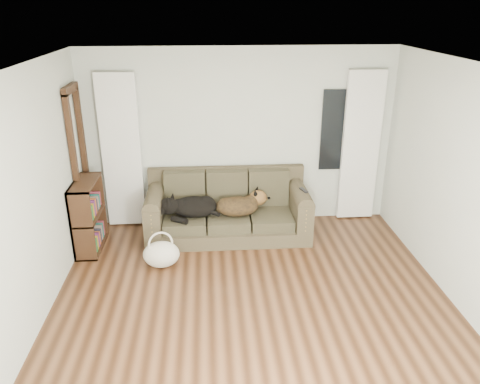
{
  "coord_description": "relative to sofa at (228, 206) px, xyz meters",
  "views": [
    {
      "loc": [
        -0.46,
        -4.1,
        3.16
      ],
      "look_at": [
        -0.05,
        1.6,
        0.82
      ],
      "focal_mm": 35.0,
      "sensor_mm": 36.0,
      "label": 1
    }
  ],
  "objects": [
    {
      "name": "wall_left",
      "position": [
        -2.05,
        -1.97,
        0.85
      ],
      "size": [
        0.04,
        5.0,
        2.6
      ],
      "primitive_type": "cube",
      "color": "beige",
      "rests_on": "ground"
    },
    {
      "name": "tote_bag",
      "position": [
        -0.89,
        -0.81,
        -0.29
      ],
      "size": [
        0.48,
        0.38,
        0.34
      ],
      "primitive_type": "ellipsoid",
      "rotation": [
        0.0,
        0.0,
        -0.04
      ],
      "color": "silver",
      "rests_on": "floor"
    },
    {
      "name": "window_pane",
      "position": [
        1.65,
        0.5,
        0.95
      ],
      "size": [
        0.5,
        0.03,
        1.2
      ],
      "primitive_type": "cube",
      "color": "black",
      "rests_on": "wall_back"
    },
    {
      "name": "wall_back",
      "position": [
        0.2,
        0.53,
        0.85
      ],
      "size": [
        4.5,
        0.04,
        2.6
      ],
      "primitive_type": "cube",
      "color": "beige",
      "rests_on": "ground"
    },
    {
      "name": "dog_shepherd",
      "position": [
        0.16,
        -0.04,
        0.04
      ],
      "size": [
        0.64,
        0.46,
        0.28
      ],
      "primitive_type": "ellipsoid",
      "rotation": [
        0.0,
        0.0,
        3.17
      ],
      "color": "black",
      "rests_on": "sofa"
    },
    {
      "name": "door_casing",
      "position": [
        -2.0,
        0.07,
        0.6
      ],
      "size": [
        0.07,
        0.6,
        2.1
      ],
      "primitive_type": "cube",
      "color": "black",
      "rests_on": "ground"
    },
    {
      "name": "sofa",
      "position": [
        0.0,
        0.0,
        0.0
      ],
      "size": [
        2.3,
        0.99,
        0.94
      ],
      "primitive_type": "cube",
      "color": "#343324",
      "rests_on": "floor"
    },
    {
      "name": "ceiling",
      "position": [
        0.2,
        -1.97,
        2.15
      ],
      "size": [
        5.0,
        5.0,
        0.0
      ],
      "primitive_type": "plane",
      "color": "white",
      "rests_on": "ground"
    },
    {
      "name": "floor",
      "position": [
        0.2,
        -1.97,
        -0.45
      ],
      "size": [
        5.0,
        5.0,
        0.0
      ],
      "primitive_type": "plane",
      "color": "#351E0F",
      "rests_on": "ground"
    },
    {
      "name": "dog_black_lab",
      "position": [
        -0.52,
        -0.06,
        0.03
      ],
      "size": [
        0.69,
        0.51,
        0.28
      ],
      "primitive_type": "ellipsoid",
      "rotation": [
        0.0,
        0.0,
        -0.08
      ],
      "color": "black",
      "rests_on": "sofa"
    },
    {
      "name": "bookshelf",
      "position": [
        -1.89,
        -0.25,
        0.05
      ],
      "size": [
        0.31,
        0.78,
        0.97
      ],
      "primitive_type": "cube",
      "rotation": [
        0.0,
        0.0,
        0.02
      ],
      "color": "black",
      "rests_on": "floor"
    },
    {
      "name": "tv_remote",
      "position": [
        1.05,
        -0.15,
        0.28
      ],
      "size": [
        0.1,
        0.19,
        0.02
      ],
      "primitive_type": "cube",
      "rotation": [
        0.0,
        0.0,
        0.28
      ],
      "color": "black",
      "rests_on": "sofa"
    },
    {
      "name": "curtain_left",
      "position": [
        -1.5,
        0.45,
        0.7
      ],
      "size": [
        0.55,
        0.08,
        2.25
      ],
      "primitive_type": "cube",
      "color": "white",
      "rests_on": "ground"
    },
    {
      "name": "curtain_right",
      "position": [
        2.0,
        0.45,
        0.7
      ],
      "size": [
        0.55,
        0.08,
        2.25
      ],
      "primitive_type": "cube",
      "color": "white",
      "rests_on": "ground"
    }
  ]
}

